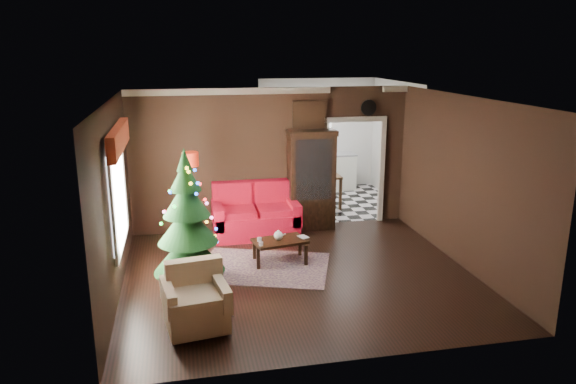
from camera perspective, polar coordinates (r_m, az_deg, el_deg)
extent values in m
plane|color=black|center=(8.77, 1.19, -8.78)|extent=(5.50, 5.50, 0.00)
plane|color=white|center=(8.06, 1.30, 9.76)|extent=(5.50, 5.50, 0.00)
plane|color=black|center=(10.69, -1.72, 3.46)|extent=(5.50, 0.00, 5.50)
plane|color=black|center=(6.01, 6.56, -5.91)|extent=(5.50, 0.00, 5.50)
plane|color=black|center=(8.17, -17.93, -0.90)|extent=(0.00, 5.50, 5.50)
plane|color=black|center=(9.29, 18.02, 0.96)|extent=(0.00, 5.50, 5.50)
cube|color=white|center=(8.34, -17.54, -0.19)|extent=(0.05, 1.60, 1.40)
cube|color=#9A361F|center=(8.17, -17.43, 5.40)|extent=(0.12, 2.10, 0.35)
plane|color=silver|center=(12.82, 4.67, -1.06)|extent=(3.00, 3.00, 0.00)
cube|color=white|center=(13.85, 3.14, 7.34)|extent=(0.70, 0.06, 0.70)
cube|color=#2B1C25|center=(9.07, -2.55, -7.92)|extent=(2.47, 2.12, 0.01)
cylinder|color=white|center=(9.06, -3.04, -5.01)|extent=(0.09, 0.09, 0.06)
cylinder|color=silver|center=(8.87, -2.86, -5.48)|extent=(0.10, 0.10, 0.06)
imported|color=#9C7B67|center=(9.18, 1.25, -4.31)|extent=(0.14, 0.06, 0.19)
cylinder|color=white|center=(10.99, 8.46, 8.80)|extent=(0.32, 0.32, 0.06)
cube|color=tan|center=(10.67, 2.29, 8.06)|extent=(0.62, 0.05, 0.52)
cube|color=white|center=(13.83, 3.33, 2.07)|extent=(1.80, 0.60, 0.90)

